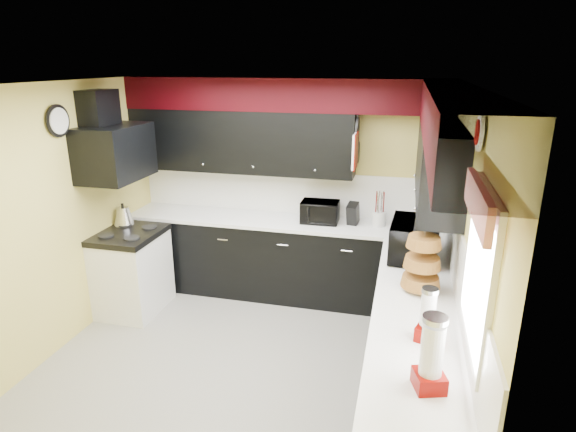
% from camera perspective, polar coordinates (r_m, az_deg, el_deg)
% --- Properties ---
extents(ground, '(3.60, 3.60, 0.00)m').
position_cam_1_polar(ground, '(4.64, -5.73, -17.35)').
color(ground, gray).
rests_on(ground, ground).
extents(wall_back, '(3.60, 0.06, 2.50)m').
position_cam_1_polar(wall_back, '(5.69, -0.09, 3.47)').
color(wall_back, '#E0C666').
rests_on(wall_back, ground).
extents(wall_right, '(0.06, 3.60, 2.50)m').
position_cam_1_polar(wall_right, '(3.85, 19.88, -4.89)').
color(wall_right, '#E0C666').
rests_on(wall_right, ground).
extents(wall_left, '(0.06, 3.60, 2.50)m').
position_cam_1_polar(wall_left, '(4.94, -26.28, -0.70)').
color(wall_left, '#E0C666').
rests_on(wall_left, ground).
extents(ceiling, '(3.60, 3.60, 0.06)m').
position_cam_1_polar(ceiling, '(3.79, -6.93, 15.19)').
color(ceiling, white).
rests_on(ceiling, wall_back).
extents(cab_back, '(3.60, 0.60, 0.90)m').
position_cam_1_polar(cab_back, '(5.68, -0.82, -5.11)').
color(cab_back, black).
rests_on(cab_back, ground).
extents(cab_right, '(0.60, 3.00, 0.90)m').
position_cam_1_polar(cab_right, '(3.94, 14.47, -17.07)').
color(cab_right, black).
rests_on(cab_right, ground).
extents(counter_back, '(3.62, 0.64, 0.04)m').
position_cam_1_polar(counter_back, '(5.51, -0.84, -0.61)').
color(counter_back, white).
rests_on(counter_back, cab_back).
extents(counter_right, '(0.64, 3.02, 0.04)m').
position_cam_1_polar(counter_right, '(3.70, 15.05, -11.08)').
color(counter_right, white).
rests_on(counter_right, cab_right).
extents(splash_back, '(3.60, 0.02, 0.50)m').
position_cam_1_polar(splash_back, '(5.70, -0.11, 2.87)').
color(splash_back, white).
rests_on(splash_back, counter_back).
extents(splash_right, '(0.02, 3.60, 0.50)m').
position_cam_1_polar(splash_right, '(3.87, 19.64, -5.70)').
color(splash_right, white).
rests_on(splash_right, counter_right).
extents(upper_back, '(2.60, 0.35, 0.70)m').
position_cam_1_polar(upper_back, '(5.56, -5.60, 8.83)').
color(upper_back, black).
rests_on(upper_back, wall_back).
extents(upper_right, '(0.35, 1.80, 0.70)m').
position_cam_1_polar(upper_right, '(4.54, 17.42, 6.03)').
color(upper_right, black).
rests_on(upper_right, wall_right).
extents(soffit_back, '(3.60, 0.36, 0.35)m').
position_cam_1_polar(soffit_back, '(5.35, -0.57, 14.22)').
color(soffit_back, black).
rests_on(soffit_back, wall_back).
extents(soffit_right, '(0.36, 3.24, 0.35)m').
position_cam_1_polar(soffit_right, '(3.40, 19.03, 11.09)').
color(soffit_right, black).
rests_on(soffit_right, wall_right).
extents(stove, '(0.60, 0.75, 0.86)m').
position_cam_1_polar(stove, '(5.62, -17.92, -6.52)').
color(stove, white).
rests_on(stove, ground).
extents(cooktop, '(0.62, 0.77, 0.06)m').
position_cam_1_polar(cooktop, '(5.45, -18.38, -2.11)').
color(cooktop, black).
rests_on(cooktop, stove).
extents(hood, '(0.50, 0.78, 0.55)m').
position_cam_1_polar(hood, '(5.25, -19.80, 7.10)').
color(hood, black).
rests_on(hood, wall_left).
extents(hood_duct, '(0.24, 0.40, 0.40)m').
position_cam_1_polar(hood_duct, '(5.27, -21.49, 11.59)').
color(hood_duct, black).
rests_on(hood_duct, wall_left).
extents(window, '(0.03, 0.86, 0.96)m').
position_cam_1_polar(window, '(2.91, 21.77, -6.15)').
color(window, white).
rests_on(window, wall_right).
extents(valance, '(0.04, 0.88, 0.20)m').
position_cam_1_polar(valance, '(2.77, 21.59, 1.50)').
color(valance, red).
rests_on(valance, wall_right).
extents(pan_top, '(0.03, 0.22, 0.40)m').
position_cam_1_polar(pan_top, '(5.17, 8.22, 10.28)').
color(pan_top, black).
rests_on(pan_top, upper_back).
extents(pan_mid, '(0.03, 0.28, 0.46)m').
position_cam_1_polar(pan_mid, '(5.08, 7.94, 7.30)').
color(pan_mid, black).
rests_on(pan_mid, upper_back).
extents(pan_low, '(0.03, 0.24, 0.42)m').
position_cam_1_polar(pan_low, '(5.34, 8.24, 7.48)').
color(pan_low, black).
rests_on(pan_low, upper_back).
extents(cut_board, '(0.03, 0.26, 0.35)m').
position_cam_1_polar(cut_board, '(4.95, 7.92, 7.62)').
color(cut_board, white).
rests_on(cut_board, upper_back).
extents(baskets, '(0.27, 0.27, 0.50)m').
position_cam_1_polar(baskets, '(3.90, 15.61, -5.28)').
color(baskets, brown).
rests_on(baskets, upper_right).
extents(clock, '(0.03, 0.30, 0.30)m').
position_cam_1_polar(clock, '(4.93, -25.62, 10.13)').
color(clock, black).
rests_on(clock, wall_left).
extents(deco_plate, '(0.03, 0.24, 0.24)m').
position_cam_1_polar(deco_plate, '(3.25, 21.77, 9.19)').
color(deco_plate, white).
rests_on(deco_plate, wall_right).
extents(toaster_oven, '(0.42, 0.35, 0.24)m').
position_cam_1_polar(toaster_oven, '(5.39, 3.80, 0.49)').
color(toaster_oven, black).
rests_on(toaster_oven, counter_back).
extents(microwave, '(0.45, 0.64, 0.34)m').
position_cam_1_polar(microwave, '(4.56, 14.75, -2.72)').
color(microwave, black).
rests_on(microwave, counter_right).
extents(utensil_crock, '(0.18, 0.18, 0.16)m').
position_cam_1_polar(utensil_crock, '(5.36, 10.73, -0.33)').
color(utensil_crock, silver).
rests_on(utensil_crock, counter_back).
extents(knife_block, '(0.13, 0.17, 0.24)m').
position_cam_1_polar(knife_block, '(5.34, 7.70, 0.23)').
color(knife_block, black).
rests_on(knife_block, counter_back).
extents(kettle, '(0.23, 0.23, 0.20)m').
position_cam_1_polar(kettle, '(5.68, -18.92, 0.01)').
color(kettle, '#A3A3A6').
rests_on(kettle, cooktop).
extents(dispenser_a, '(0.16, 0.16, 0.33)m').
position_cam_1_polar(dispenser_a, '(3.27, 16.20, -11.50)').
color(dispenser_a, '#630A09').
rests_on(dispenser_a, counter_right).
extents(dispenser_b, '(0.20, 0.20, 0.44)m').
position_cam_1_polar(dispenser_b, '(2.82, 16.66, -15.46)').
color(dispenser_b, '#581406').
rests_on(dispenser_b, counter_right).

